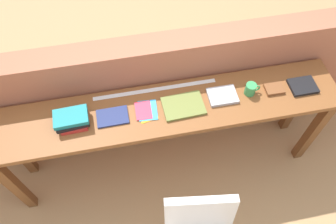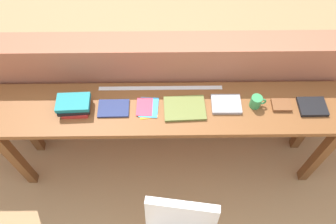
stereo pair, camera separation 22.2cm
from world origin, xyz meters
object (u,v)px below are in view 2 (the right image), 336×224
Objects in this scene: magazine_cycling at (114,108)px; book_repair_rightmost at (312,107)px; pamphlet_pile_colourful at (147,108)px; leather_journal_brown at (281,105)px; book_open_centre at (185,108)px; mug at (256,102)px; book_stack_leftmost at (74,105)px.

book_repair_rightmost is at bearing -0.62° from magazine_cycling.
leather_journal_brown is at bearing 0.36° from pamphlet_pile_colourful.
magazine_cycling is 1.12× the size of book_repair_rightmost.
magazine_cycling is at bearing -178.73° from pamphlet_pile_colourful.
book_open_centre is at bearing -1.16° from magazine_cycling.
pamphlet_pile_colourful is 0.99× the size of book_repair_rightmost.
book_repair_rightmost reaches higher than magazine_cycling.
magazine_cycling is 1.13× the size of pamphlet_pile_colourful.
mug is (0.49, 0.02, 0.04)m from book_open_centre.
leather_journal_brown is at bearing 0.14° from book_stack_leftmost.
magazine_cycling is at bearing -178.91° from mug.
leather_journal_brown is at bearing 175.60° from book_repair_rightmost.
book_open_centre is 1.49× the size of book_repair_rightmost.
magazine_cycling is at bearing -1.64° from book_stack_leftmost.
book_repair_rightmost is (1.37, -0.00, 0.00)m from magazine_cycling.
book_open_centre is 0.67m from leather_journal_brown.
book_repair_rightmost is (1.14, -0.01, 0.01)m from pamphlet_pile_colourful.
mug is at bearing 176.37° from book_repair_rightmost.
book_open_centre is at bearing 179.82° from book_repair_rightmost.
book_repair_rightmost is (1.63, -0.01, -0.03)m from book_stack_leftmost.
book_open_centre is at bearing -177.11° from mug.
book_open_centre is 2.18× the size of leather_journal_brown.
book_repair_rightmost reaches higher than book_open_centre.
book_stack_leftmost is 0.81× the size of book_open_centre.
magazine_cycling is 1.16m from leather_journal_brown.
mug is 0.39m from book_repair_rightmost.
magazine_cycling is (0.26, -0.01, -0.04)m from book_stack_leftmost.
book_stack_leftmost is at bearing 176.59° from book_open_centre.
mug reaches higher than leather_journal_brown.
book_repair_rightmost is at bearing -3.33° from mug.
mug is 0.18m from leather_journal_brown.
book_open_centre reaches higher than magazine_cycling.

